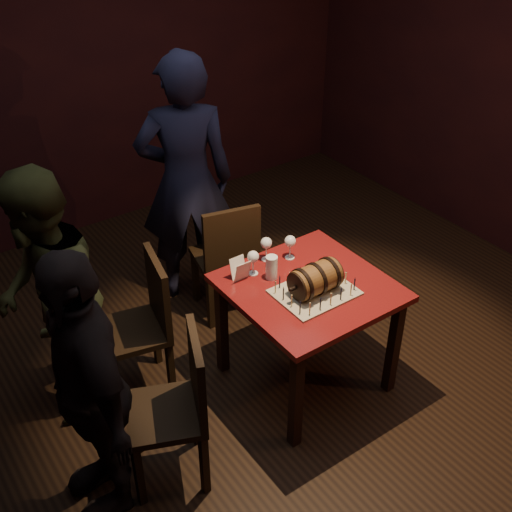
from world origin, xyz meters
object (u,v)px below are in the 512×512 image
barrel_cake (315,279)px  pub_table (308,300)px  chair_left_front (180,402)px  person_back (186,182)px  wine_glass_right (290,242)px  wine_glass_mid (266,244)px  chair_left_rear (145,319)px  person_left_front (89,388)px  wine_glass_left (253,258)px  pint_of_ale (271,268)px  chair_back (228,255)px  person_left_rear (49,301)px

barrel_cake → pub_table: bearing=72.8°
chair_left_front → person_back: size_ratio=0.50×
wine_glass_right → wine_glass_mid: bearing=152.7°
wine_glass_right → chair_left_rear: (-0.91, 0.25, -0.35)m
pub_table → person_left_front: person_left_front is taller
chair_left_rear → person_back: size_ratio=0.50×
chair_left_front → person_back: (0.89, 1.43, 0.41)m
wine_glass_left → chair_left_front: bearing=-149.8°
barrel_cake → wine_glass_mid: (-0.03, 0.44, 0.02)m
pub_table → wine_glass_right: (0.08, 0.29, 0.23)m
pub_table → person_back: person_back is taller
wine_glass_mid → pint_of_ale: size_ratio=1.07×
pub_table → wine_glass_mid: 0.43m
wine_glass_left → chair_left_rear: size_ratio=0.17×
wine_glass_left → chair_back: bearing=73.0°
chair_left_front → pint_of_ale: bearing=22.9°
pint_of_ale → chair_left_front: 0.97m
barrel_cake → person_back: size_ratio=0.18×
wine_glass_left → person_left_front: size_ratio=0.10×
barrel_cake → wine_glass_left: barrel_cake is taller
chair_back → chair_left_rear: size_ratio=1.00×
wine_glass_mid → person_left_rear: bearing=165.6°
person_left_rear → wine_glass_right: bearing=91.2°
person_back → person_left_front: (-1.31, -1.32, -0.15)m
person_left_rear → pub_table: bearing=79.4°
pub_table → chair_back: 0.85m
pint_of_ale → chair_left_front: (-0.85, -0.36, -0.30)m
chair_left_rear → wine_glass_left: bearing=-22.3°
wine_glass_right → person_left_rear: (-1.40, 0.39, -0.08)m
person_left_rear → chair_left_front: bearing=38.1°
barrel_cake → person_left_rear: size_ratio=0.21×
pint_of_ale → person_back: (0.04, 1.07, 0.11)m
wine_glass_left → wine_glass_right: size_ratio=1.00×
wine_glass_mid → chair_left_front: chair_left_front is taller
wine_glass_left → chair_left_rear: (-0.62, 0.25, -0.35)m
barrel_cake → chair_left_front: barrel_cake is taller
wine_glass_mid → person_left_rear: 1.31m
wine_glass_mid → person_back: (-0.05, 0.89, 0.06)m
chair_back → person_left_front: 1.66m
pint_of_ale → person_left_front: 1.29m
wine_glass_left → chair_left_rear: chair_left_rear is taller
wine_glass_mid → person_left_rear: size_ratio=0.10×
person_left_front → barrel_cake: bearing=93.9°
wine_glass_right → person_left_front: (-1.48, -0.36, -0.09)m
wine_glass_left → wine_glass_right: 0.29m
person_left_front → person_left_rear: bearing=178.1°
pint_of_ale → chair_left_rear: chair_left_rear is taller
wine_glass_mid → chair_left_front: bearing=-150.4°
chair_back → chair_left_front: 1.39m
pint_of_ale → chair_back: bearing=80.9°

